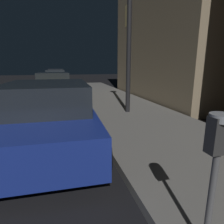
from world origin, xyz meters
The scene contains 6 objects.
parking_meter centered at (4.29, 0.21, 1.12)m, with size 0.19×0.19×1.27m.
car_blue centered at (2.85, 3.32, 0.72)m, with size 2.24×4.08×1.43m.
car_yellow_cab centered at (2.85, 9.99, 0.70)m, with size 2.05×4.02×1.43m.
car_white centered at (2.85, 16.62, 0.70)m, with size 2.09×4.38×1.43m.
car_red centered at (2.85, 22.71, 0.72)m, with size 2.23×4.53×1.43m.
street_lamp centered at (5.47, 5.48, 3.47)m, with size 0.44×0.44×4.95m.
Camera 1 is at (3.10, -0.93, 1.78)m, focal length 30.80 mm.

